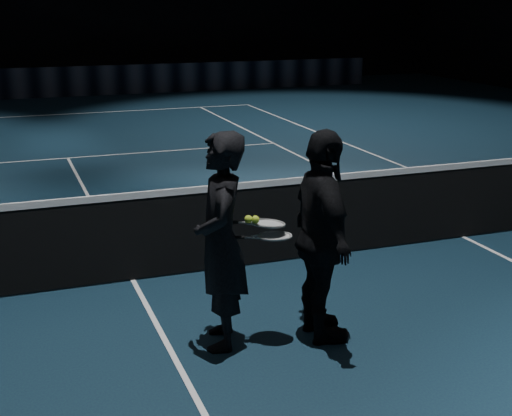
{
  "coord_description": "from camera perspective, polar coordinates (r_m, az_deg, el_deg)",
  "views": [
    {
      "loc": [
        -1.18,
        -6.96,
        2.81
      ],
      "look_at": [
        0.73,
        -1.76,
        1.2
      ],
      "focal_mm": 50.0,
      "sensor_mm": 36.0,
      "label": 1
    }
  ],
  "objects": [
    {
      "name": "racket_lower",
      "position": [
        5.89,
        1.53,
        -2.25
      ],
      "size": [
        0.71,
        0.37,
        0.03
      ],
      "primitive_type": null,
      "rotation": [
        0.0,
        0.0,
        -0.22
      ],
      "color": "black",
      "rests_on": "player_a"
    },
    {
      "name": "racket_upper",
      "position": [
        5.89,
        1.0,
        -1.25
      ],
      "size": [
        0.71,
        0.32,
        0.1
      ],
      "primitive_type": null,
      "rotation": [
        0.0,
        0.1,
        -0.16
      ],
      "color": "black",
      "rests_on": "player_b"
    },
    {
      "name": "court_lines",
      "position": [
        7.6,
        -9.82,
        -5.69
      ],
      "size": [
        10.98,
        23.78,
        0.01
      ],
      "primitive_type": null,
      "color": "white",
      "rests_on": "floor"
    },
    {
      "name": "sponsor_backdrop",
      "position": [
        22.61,
        -17.31,
        9.54
      ],
      "size": [
        22.0,
        0.15,
        0.9
      ],
      "primitive_type": "cube",
      "color": "black",
      "rests_on": "floor"
    },
    {
      "name": "player_b",
      "position": [
        5.97,
        5.33,
        -2.35
      ],
      "size": [
        0.55,
        1.11,
        1.83
      ],
      "primitive_type": "imported",
      "rotation": [
        0.0,
        0.0,
        1.47
      ],
      "color": "black",
      "rests_on": "floor"
    },
    {
      "name": "net_tape",
      "position": [
        7.31,
        -10.16,
        0.95
      ],
      "size": [
        12.8,
        0.03,
        0.07
      ],
      "primitive_type": "cube",
      "color": "white",
      "rests_on": "net_mesh"
    },
    {
      "name": "net_mesh",
      "position": [
        7.44,
        -9.99,
        -2.51
      ],
      "size": [
        12.8,
        0.02,
        0.86
      ],
      "primitive_type": "cube",
      "color": "black",
      "rests_on": "floor"
    },
    {
      "name": "player_a",
      "position": [
        5.85,
        -2.83,
        -2.7
      ],
      "size": [
        0.6,
        0.76,
        1.83
      ],
      "primitive_type": "imported",
      "rotation": [
        0.0,
        0.0,
        -1.83
      ],
      "color": "black",
      "rests_on": "floor"
    },
    {
      "name": "floor",
      "position": [
        7.6,
        -9.82,
        -5.72
      ],
      "size": [
        36.0,
        36.0,
        0.0
      ],
      "primitive_type": "plane",
      "color": "#0D1C30",
      "rests_on": "ground"
    },
    {
      "name": "tennis_balls",
      "position": [
        5.82,
        -0.36,
        -0.75
      ],
      "size": [
        0.12,
        0.1,
        0.12
      ],
      "primitive_type": null,
      "color": "gold",
      "rests_on": "racket_upper"
    }
  ]
}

